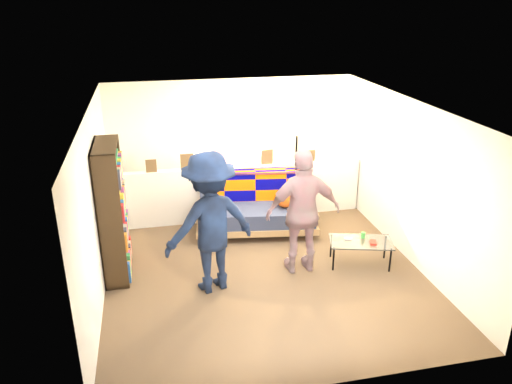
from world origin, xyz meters
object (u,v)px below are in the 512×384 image
at_px(floor_lamp, 296,158).
at_px(person_right, 303,212).
at_px(bookshelf, 112,216).
at_px(coffee_table, 361,243).
at_px(person_left, 210,223).
at_px(futon_sofa, 257,208).

distance_m(floor_lamp, person_right, 1.72).
distance_m(bookshelf, coffee_table, 3.63).
xyz_separation_m(person_left, person_right, (1.35, 0.19, -0.06)).
bearing_deg(bookshelf, floor_lamp, 21.06).
xyz_separation_m(futon_sofa, bookshelf, (-2.29, -0.95, 0.51)).
distance_m(coffee_table, person_left, 2.34).
relative_size(coffee_table, person_right, 0.55).
relative_size(bookshelf, person_right, 1.06).
xyz_separation_m(bookshelf, floor_lamp, (3.02, 1.16, 0.28)).
bearing_deg(coffee_table, futon_sofa, 130.26).
distance_m(futon_sofa, person_right, 1.57).
distance_m(bookshelf, person_left, 1.46).
distance_m(floor_lamp, person_left, 2.54).
xyz_separation_m(coffee_table, floor_lamp, (-0.53, 1.70, 0.83)).
bearing_deg(futon_sofa, person_left, -121.61).
relative_size(futon_sofa, person_left, 1.09).
bearing_deg(person_left, person_right, 170.28).
relative_size(futon_sofa, person_right, 1.15).
xyz_separation_m(bookshelf, person_left, (1.29, -0.68, 0.07)).
bearing_deg(floor_lamp, person_left, -133.22).
distance_m(futon_sofa, floor_lamp, 1.09).
bearing_deg(futon_sofa, coffee_table, -49.74).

